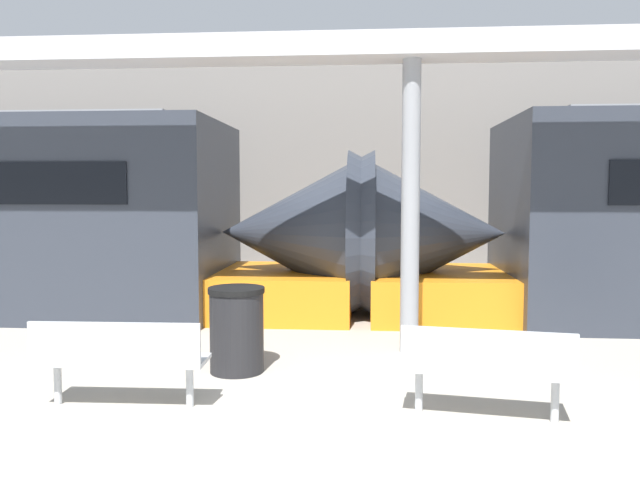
{
  "coord_description": "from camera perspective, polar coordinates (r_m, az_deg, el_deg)",
  "views": [
    {
      "loc": [
        0.88,
        -4.15,
        1.97
      ],
      "look_at": [
        0.31,
        3.21,
        1.4
      ],
      "focal_mm": 35.0,
      "sensor_mm": 36.0,
      "label": 1
    }
  ],
  "objects": [
    {
      "name": "ground_plane",
      "position": [
        4.68,
        -7.29,
        -20.54
      ],
      "size": [
        60.0,
        60.0,
        0.0
      ],
      "primitive_type": "plane",
      "color": "#A8A093"
    },
    {
      "name": "station_wall",
      "position": [
        14.18,
        0.88,
        6.57
      ],
      "size": [
        56.0,
        0.2,
        5.0
      ],
      "primitive_type": "cube",
      "color": "gray",
      "rests_on": "ground_plane"
    },
    {
      "name": "support_column_near",
      "position": [
        7.64,
        8.27,
        2.91
      ],
      "size": [
        0.23,
        0.23,
        3.55
      ],
      "primitive_type": "cylinder",
      "color": "gray",
      "rests_on": "ground_plane"
    },
    {
      "name": "trash_bin",
      "position": [
        6.94,
        -7.62,
        -8.11
      ],
      "size": [
        0.62,
        0.62,
        0.93
      ],
      "color": "black",
      "rests_on": "ground_plane"
    },
    {
      "name": "bench_near",
      "position": [
        5.66,
        14.96,
        -10.91
      ],
      "size": [
        1.5,
        0.66,
        0.82
      ],
      "rotation": [
        0.0,
        0.0,
        -0.16
      ],
      "color": "#ADB2B7",
      "rests_on": "ground_plane"
    },
    {
      "name": "bench_far",
      "position": [
        6.03,
        -17.88,
        -9.99
      ],
      "size": [
        1.57,
        0.47,
        0.82
      ],
      "rotation": [
        0.0,
        0.0,
        0.02
      ],
      "color": "#ADB2B7",
      "rests_on": "ground_plane"
    },
    {
      "name": "canopy_beam",
      "position": [
        7.83,
        8.43,
        17.07
      ],
      "size": [
        28.0,
        0.6,
        0.28
      ],
      "primitive_type": "cube",
      "color": "#B7B7BC",
      "rests_on": "support_column_near"
    }
  ]
}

